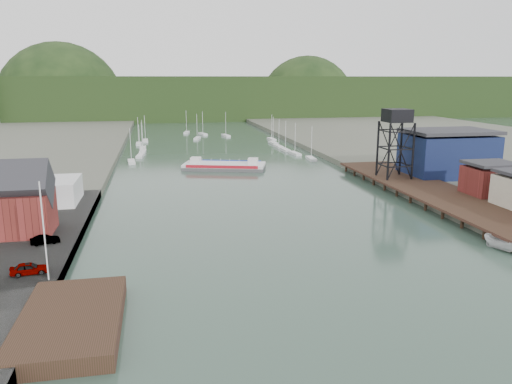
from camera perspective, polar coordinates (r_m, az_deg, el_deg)
name	(u,v)px	position (r m, az deg, el deg)	size (l,w,h in m)	color
ground	(340,305)	(58.78, 9.57, -12.59)	(600.00, 600.00, 0.00)	#283F32
west_quay	(10,261)	(76.36, -26.31, -7.06)	(16.00, 80.00, 1.60)	slate
west_stage	(71,321)	(55.85, -20.39, -13.66)	(10.00, 18.00, 1.80)	black
east_pier	(430,190)	(112.47, 19.25, 0.26)	(14.00, 70.00, 2.45)	black
harbor_building	(10,206)	(84.71, -26.28, -1.44)	(12.20, 8.20, 8.90)	#591D19
white_shed	(29,192)	(104.58, -24.48, 0.00)	(18.00, 12.00, 4.50)	silver
flagpole	(44,232)	(63.40, -23.07, -4.20)	(0.16, 0.16, 12.00)	silver
lift_tower	(397,120)	(120.83, 15.81, 7.94)	(6.50, 6.50, 16.00)	black
blue_shed	(448,154)	(130.89, 21.07, 4.12)	(20.50, 14.50, 11.30)	#0C0E35
marina_sailboats	(210,145)	(190.52, -5.23, 5.39)	(57.71, 92.65, 0.90)	silver
distant_hills	(179,100)	(351.43, -8.81, 10.36)	(500.00, 120.00, 80.00)	black
chain_ferry	(224,166)	(140.86, -3.65, 3.00)	(24.28, 15.21, 3.26)	#4C4C4E
motorboat	(500,243)	(83.00, 26.15, -5.30)	(2.08, 5.53, 2.14)	silver
car_west_a	(29,268)	(67.77, -24.51, -7.95)	(1.76, 4.37, 1.49)	#999999
car_west_b	(45,240)	(78.68, -22.96, -5.04)	(1.40, 4.01, 1.32)	#999999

